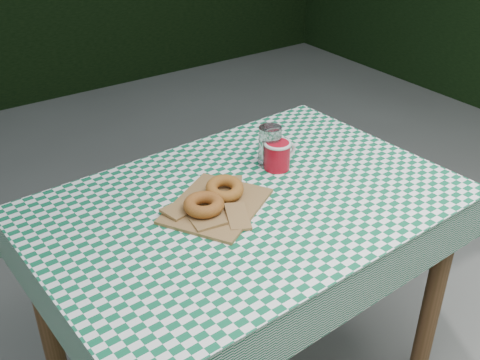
# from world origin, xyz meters

# --- Properties ---
(table) EXTENTS (1.17, 0.81, 0.75)m
(table) POSITION_xyz_m (0.12, -0.05, 0.38)
(table) COLOR brown
(table) RESTS_ON ground
(tablecloth) EXTENTS (1.19, 0.84, 0.01)m
(tablecloth) POSITION_xyz_m (0.12, -0.05, 0.75)
(tablecloth) COLOR #0E5D3A
(tablecloth) RESTS_ON table
(paper_bag) EXTENTS (0.35, 0.33, 0.01)m
(paper_bag) POSITION_xyz_m (0.03, -0.03, 0.76)
(paper_bag) COLOR olive
(paper_bag) RESTS_ON tablecloth
(bagel_front) EXTENTS (0.13, 0.13, 0.03)m
(bagel_front) POSITION_xyz_m (-0.01, -0.04, 0.79)
(bagel_front) COLOR #9C6320
(bagel_front) RESTS_ON paper_bag
(bagel_back) EXTENTS (0.14, 0.14, 0.03)m
(bagel_back) POSITION_xyz_m (0.08, -0.00, 0.79)
(bagel_back) COLOR #A15421
(bagel_back) RESTS_ON paper_bag
(coffee_mug) EXTENTS (0.17, 0.17, 0.09)m
(coffee_mug) POSITION_xyz_m (0.30, 0.05, 0.80)
(coffee_mug) COLOR #A50A19
(coffee_mug) RESTS_ON tablecloth
(drinking_glass) EXTENTS (0.07, 0.07, 0.12)m
(drinking_glass) POSITION_xyz_m (0.30, 0.08, 0.82)
(drinking_glass) COLOR silver
(drinking_glass) RESTS_ON tablecloth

